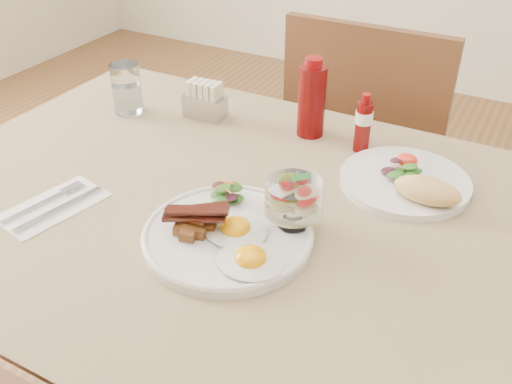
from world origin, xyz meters
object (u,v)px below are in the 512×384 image
Objects in this scene: second_plate at (410,182)px; hot_sauce_bottle at (363,124)px; ketchup_bottle at (312,100)px; main_plate at (228,236)px; water_glass at (127,91)px; chair_far at (368,157)px; fruit_cup at (294,198)px; table at (257,250)px; sugar_caddy at (205,102)px.

second_plate is 1.94× the size of hot_sauce_bottle.
ketchup_bottle reaches higher than second_plate.
main_plate is 2.45× the size of water_glass.
fruit_cup is at bearing -83.32° from chair_far.
hot_sauce_bottle reaches higher than second_plate.
fruit_cup is (0.08, -0.69, 0.30)m from chair_far.
chair_far is 0.79m from main_plate.
main_plate is at bearing -140.22° from fruit_cup.
table is 13.82× the size of sugar_caddy.
hot_sauce_bottle is at bearing 8.49° from water_glass.
hot_sauce_bottle reaches higher than fruit_cup.
water_glass is at bearing -135.37° from chair_far.
main_plate is at bearing -56.22° from sugar_caddy.
second_plate is at bearing 52.89° from main_plate.
chair_far is at bearing 84.11° from ketchup_bottle.
ketchup_bottle is 1.51× the size of water_glass.
sugar_caddy is at bearing -176.66° from hot_sauce_bottle.
table is at bearing -83.29° from ketchup_bottle.
main_plate is 0.41m from ketchup_bottle.
water_glass reaches higher than sugar_caddy.
hot_sauce_bottle is at bearing 73.79° from table.
water_glass reaches higher than fruit_cup.
sugar_caddy is at bearing 171.05° from second_plate.
fruit_cup is at bearing -121.60° from second_plate.
water_glass is at bearing 178.38° from second_plate.
ketchup_bottle reaches higher than table.
hot_sauce_bottle is at bearing 77.18° from main_plate.
table is 0.18m from fruit_cup.
main_plate is 2.23× the size of hot_sauce_bottle.
ketchup_bottle is (-0.04, 0.31, 0.17)m from table.
ketchup_bottle reaches higher than fruit_cup.
fruit_cup reaches higher than sugar_caddy.
sugar_caddy is 0.18m from water_glass.
main_plate is 2.91× the size of sugar_caddy.
water_glass reaches higher than main_plate.
water_glass is at bearing -166.97° from ketchup_bottle.
table is 4.75× the size of main_plate.
fruit_cup is (0.08, -0.03, 0.16)m from table.
ketchup_bottle is 1.37× the size of hot_sauce_bottle.
ketchup_bottle is at bearing 96.71° from table.
sugar_caddy is (-0.36, 0.30, -0.03)m from fruit_cup.
main_plate is 0.40m from hot_sauce_bottle.
chair_far is 5.39× the size of ketchup_bottle.
hot_sauce_bottle is at bearing 89.16° from fruit_cup.
second_plate reaches higher than table.
main_plate is at bearing -127.11° from second_plate.
water_glass is (-0.54, -0.08, -0.01)m from hot_sauce_bottle.
main_plate is 0.55m from water_glass.
main_plate reaches higher than table.
hot_sauce_bottle is (0.09, 0.39, 0.05)m from main_plate.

